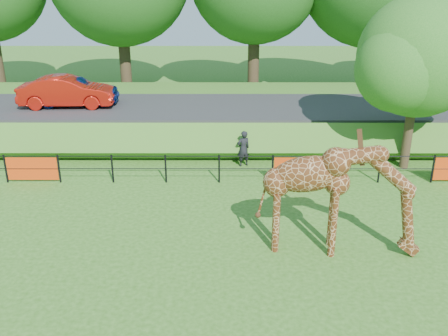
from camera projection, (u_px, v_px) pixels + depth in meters
The scene contains 9 objects.
ground at pixel (216, 320), 11.41m from camera, with size 90.00×90.00×0.00m, color #2E5F17.
giraffe at pixel (340, 199), 13.66m from camera, with size 4.52×0.83×3.23m, color #512810, non-canonical shape.
perimeter_fence at pixel (219, 169), 18.64m from camera, with size 28.07×0.10×1.10m, color black, non-canonical shape.
embankment at pixel (221, 113), 25.58m from camera, with size 40.00×9.00×1.30m, color #2E5F17.
road at pixel (220, 107), 23.93m from camera, with size 40.00×5.00×0.12m, color #2C2B2E.
car_blue at pixel (75, 90), 23.93m from camera, with size 1.68×4.19×1.43m, color #13359F.
car_red at pixel (67, 92), 23.51m from camera, with size 1.54×4.41×1.45m, color red.
visitor at pixel (243, 149), 20.19m from camera, with size 0.54×0.36×1.49m, color black.
tree_east at pixel (421, 61), 18.78m from camera, with size 5.40×4.71×6.76m.
Camera 1 is at (0.20, -9.33, 7.44)m, focal length 40.00 mm.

